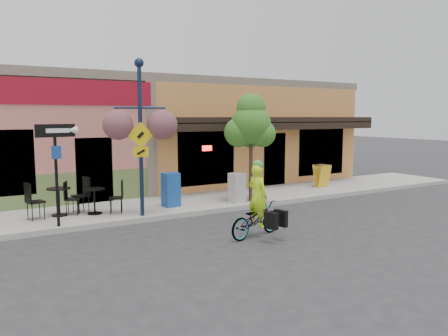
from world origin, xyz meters
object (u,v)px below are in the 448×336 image
Objects in this scene: cyclist_rider at (257,206)px; street_tree at (251,147)px; newspaper_box_blue at (171,190)px; one_way_sign at (56,176)px; newspaper_box_grey at (237,188)px; lamp_post at (141,138)px; building at (139,133)px; bicycle at (256,219)px.

cyclist_rider is 4.05m from street_tree.
cyclist_rider is 0.43× the size of street_tree.
newspaper_box_blue is (-0.67, 3.81, -0.10)m from cyclist_rider.
newspaper_box_grey is (5.67, 0.29, -0.83)m from one_way_sign.
lamp_post is at bearing -153.75° from newspaper_box_blue.
cyclist_rider is 1.59× the size of newspaper_box_grey.
street_tree is (1.59, -6.48, -0.28)m from building.
cyclist_rider is (0.05, 0.00, 0.34)m from bicycle.
street_tree reaches higher than bicycle.
cyclist_rider reaches higher than bicycle.
newspaper_box_blue is (1.24, 0.78, -1.69)m from lamp_post.
one_way_sign is 2.69× the size of newspaper_box_grey.
cyclist_rider is (-0.44, -9.78, -1.47)m from building.
bicycle is 3.87m from newspaper_box_blue.
building reaches higher than bicycle.
newspaper_box_grey is (2.13, -0.55, -0.04)m from newspaper_box_blue.
lamp_post is (-2.34, -6.74, 0.13)m from building.
lamp_post reaches higher than cyclist_rider.
cyclist_rider is at bearing -46.68° from one_way_sign.
cyclist_rider is at bearing -121.14° from newspaper_box_grey.
one_way_sign reaches higher than newspaper_box_grey.
newspaper_box_blue is at bearing -100.47° from building.
one_way_sign is at bearing 41.09° from bicycle.
building reaches higher than one_way_sign.
building reaches higher than newspaper_box_blue.
street_tree is (2.08, 3.29, 1.53)m from bicycle.
one_way_sign is 5.74m from newspaper_box_grey.
street_tree reaches higher than cyclist_rider.
one_way_sign is 6.26m from street_tree.
bicycle is 0.64× the size of one_way_sign.
street_tree is at bearing -3.62° from newspaper_box_grey.
street_tree is (3.93, 0.26, -0.40)m from lamp_post.
cyclist_rider is 3.92m from lamp_post.
lamp_post is 3.96m from street_tree.
building reaches higher than street_tree.
building is 18.48× the size of newspaper_box_grey.
street_tree is at bearing -76.20° from building.
one_way_sign is 0.73× the size of street_tree.
lamp_post reaches higher than bicycle.
bicycle is at bearing -38.82° from lamp_post.
one_way_sign is 2.47× the size of newspaper_box_blue.
cyclist_rider is 5.19m from one_way_sign.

